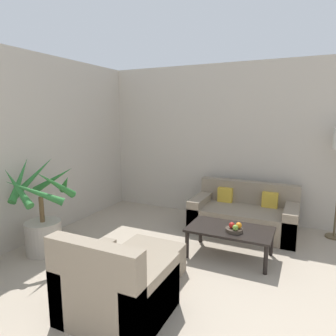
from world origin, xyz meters
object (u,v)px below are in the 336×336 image
object	(u,v)px
sofa_loveseat	(244,215)
armchair	(115,289)
potted_palm	(43,219)
apple_green	(235,228)
coffee_table	(230,232)
ottoman	(152,260)
fruit_bowl	(234,230)
apple_red	(232,225)
orange_fruit	(239,225)

from	to	relation	value
sofa_loveseat	armchair	bearing A→B (deg)	-103.42
potted_palm	apple_green	distance (m)	2.50
coffee_table	ottoman	size ratio (longest dim) A/B	1.59
coffee_table	fruit_bowl	distance (m)	0.13
sofa_loveseat	apple_red	world-z (taller)	sofa_loveseat
armchair	fruit_bowl	bearing A→B (deg)	65.17
sofa_loveseat	coffee_table	xyz separation A→B (m)	(0.02, -0.99, 0.09)
potted_palm	apple_red	size ratio (longest dim) A/B	17.16
apple_red	ottoman	bearing A→B (deg)	-135.69
potted_palm	orange_fruit	world-z (taller)	potted_palm
orange_fruit	ottoman	xyz separation A→B (m)	(-0.83, -0.76, -0.29)
sofa_loveseat	orange_fruit	world-z (taller)	sofa_loveseat
coffee_table	fruit_bowl	size ratio (longest dim) A/B	4.98
potted_palm	ottoman	size ratio (longest dim) A/B	1.91
potted_palm	apple_green	xyz separation A→B (m)	(2.37, 0.81, -0.01)
potted_palm	apple_green	size ratio (longest dim) A/B	18.29
apple_red	ottoman	world-z (taller)	apple_red
fruit_bowl	apple_green	size ratio (longest dim) A/B	3.05
sofa_loveseat	orange_fruit	xyz separation A→B (m)	(0.14, -1.05, 0.21)
fruit_bowl	orange_fruit	bearing A→B (deg)	29.98
fruit_bowl	orange_fruit	distance (m)	0.08
potted_palm	armchair	bearing A→B (deg)	-22.38
apple_green	ottoman	distance (m)	1.09
armchair	ottoman	bearing A→B (deg)	94.76
apple_green	orange_fruit	world-z (taller)	orange_fruit
coffee_table	orange_fruit	bearing A→B (deg)	-26.24
fruit_bowl	armchair	distance (m)	1.70
sofa_loveseat	apple_red	bearing A→B (deg)	-86.90
coffee_table	apple_green	bearing A→B (deg)	-55.78
apple_red	armchair	xyz separation A→B (m)	(-0.68, -1.53, -0.19)
potted_palm	coffee_table	size ratio (longest dim) A/B	1.20
fruit_bowl	apple_green	world-z (taller)	apple_green
armchair	ottoman	xyz separation A→B (m)	(-0.07, 0.80, -0.10)
apple_red	sofa_loveseat	bearing A→B (deg)	93.10
ottoman	sofa_loveseat	bearing A→B (deg)	69.11
fruit_bowl	armchair	world-z (taller)	armchair
sofa_loveseat	fruit_bowl	bearing A→B (deg)	-85.34
potted_palm	orange_fruit	bearing A→B (deg)	20.50
apple_green	fruit_bowl	bearing A→B (deg)	116.13
sofa_loveseat	coffee_table	bearing A→B (deg)	-89.06
apple_green	sofa_loveseat	bearing A→B (deg)	95.83
sofa_loveseat	fruit_bowl	world-z (taller)	sofa_loveseat
apple_red	coffee_table	bearing A→B (deg)	115.00
potted_palm	ottoman	world-z (taller)	potted_palm
potted_palm	coffee_table	bearing A→B (deg)	22.81
sofa_loveseat	armchair	xyz separation A→B (m)	(-0.62, -2.61, 0.02)
sofa_loveseat	ottoman	size ratio (longest dim) A/B	2.37
potted_palm	apple_green	world-z (taller)	potted_palm
fruit_bowl	apple_green	xyz separation A→B (m)	(0.03, -0.06, 0.06)
apple_green	orange_fruit	size ratio (longest dim) A/B	0.92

